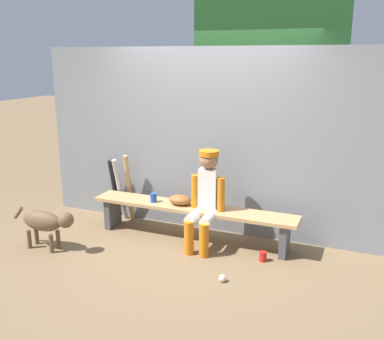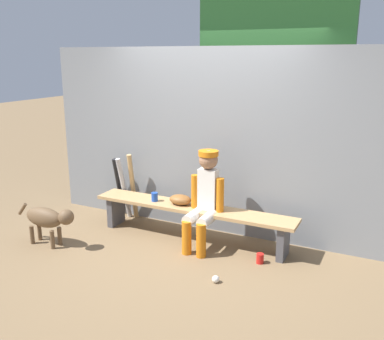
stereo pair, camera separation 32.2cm
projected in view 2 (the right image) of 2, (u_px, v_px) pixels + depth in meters
The scene contains 13 objects.
ground_plane at pixel (192, 239), 5.32m from camera, with size 30.00×30.00×0.00m, color brown.
chainlink_fence at pixel (206, 142), 5.38m from camera, with size 4.48×0.03×2.29m, color gray.
dugout_bench at pixel (192, 213), 5.23m from camera, with size 2.55×0.36×0.43m.
player_seated at pixel (204, 197), 4.98m from camera, with size 0.41×0.55×1.13m.
baseball_glove at pixel (180, 200), 5.26m from camera, with size 0.28×0.20×0.12m, color brown.
bat_wood_tan at pixel (133, 187), 5.88m from camera, with size 0.06×0.06×0.92m, color tan.
bat_aluminum_silver at pixel (124, 188), 5.89m from camera, with size 0.06×0.06×0.88m, color #B7B7BC.
bat_aluminum_black at pixel (119, 187), 6.03m from camera, with size 0.06×0.06×0.84m, color black.
baseball at pixel (216, 279), 4.30m from camera, with size 0.07×0.07×0.07m, color white.
cup_on_ground at pixel (260, 258), 4.70m from camera, with size 0.08×0.08×0.11m, color red.
cup_on_bench at pixel (155, 197), 5.38m from camera, with size 0.08×0.08×0.11m, color #1E47AD.
scoreboard at pixel (277, 34), 5.43m from camera, with size 2.27×0.27×3.48m.
dog at pixel (48, 218), 5.08m from camera, with size 0.84×0.20×0.49m.
Camera 2 is at (2.17, -4.42, 2.18)m, focal length 40.65 mm.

